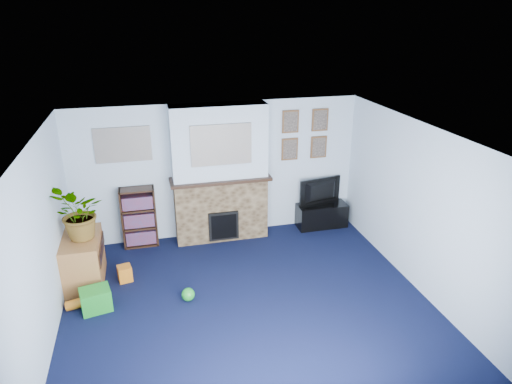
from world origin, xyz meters
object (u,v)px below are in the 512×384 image
object	(u,v)px
television	(322,192)
sideboard	(84,261)
tv_stand	(322,215)
bookshelf	(139,218)

from	to	relation	value
television	sideboard	xyz separation A→B (m)	(-4.14, -0.93, -0.33)
tv_stand	bookshelf	size ratio (longest dim) A/B	0.89
television	bookshelf	xyz separation A→B (m)	(-3.31, 0.06, -0.18)
tv_stand	television	size ratio (longest dim) A/B	1.10
tv_stand	sideboard	bearing A→B (deg)	-167.62
tv_stand	television	distance (m)	0.46
tv_stand	sideboard	xyz separation A→B (m)	(-4.14, -0.91, 0.12)
bookshelf	sideboard	size ratio (longest dim) A/B	1.11
sideboard	bookshelf	bearing A→B (deg)	49.89
tv_stand	television	xyz separation A→B (m)	(-0.00, 0.02, 0.46)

